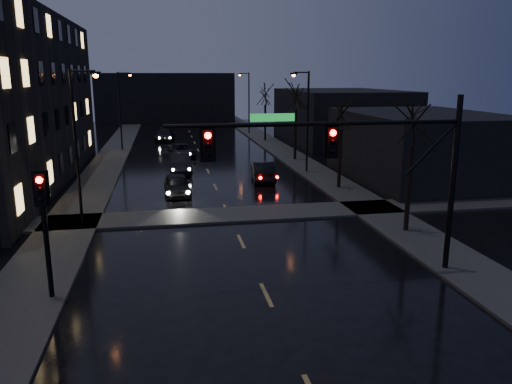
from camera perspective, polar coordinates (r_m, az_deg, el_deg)
name	(u,v)px	position (r m, az deg, el deg)	size (l,w,h in m)	color
sidewalk_left	(105,167)	(44.25, -16.89, 2.71)	(3.00, 140.00, 0.12)	#2D2D2B
sidewalk_right	(299,161)	(45.51, 4.90, 3.52)	(3.00, 140.00, 0.12)	#2D2D2B
sidewalk_cross	(229,215)	(28.04, -3.11, -2.61)	(40.00, 3.00, 0.12)	#2D2D2B
commercial_right_near	(421,146)	(39.46, 18.36, 4.98)	(10.00, 14.00, 5.00)	black
commercial_right_far	(340,116)	(60.02, 9.61, 8.56)	(12.00, 18.00, 6.00)	black
far_block	(166,98)	(86.35, -10.28, 10.57)	(22.00, 10.00, 8.00)	black
signal_mast	(363,154)	(18.92, 12.16, 4.30)	(11.11, 0.41, 7.00)	black
signal_pole_left	(44,217)	(18.37, -23.06, -2.67)	(0.35, 0.41, 4.53)	black
tree_near	(414,107)	(25.22, 17.66, 9.23)	(3.52, 3.52, 8.08)	black
tree_mid_a	(342,104)	(34.39, 9.78, 9.91)	(3.30, 3.30, 7.58)	black
tree_mid_b	(296,87)	(45.82, 4.61, 11.82)	(3.74, 3.74, 8.59)	black
tree_far	(265,89)	(59.47, 1.07, 11.65)	(3.43, 3.43, 7.88)	black
streetlight_l_near	(80,135)	(26.77, -19.50, 6.19)	(1.53, 0.28, 8.00)	black
streetlight_l_far	(122,104)	(53.52, -15.09, 9.65)	(1.53, 0.28, 8.00)	black
streetlight_r_mid	(305,113)	(39.91, 5.64, 8.96)	(1.53, 0.28, 8.00)	black
streetlight_r_far	(247,98)	(67.23, -1.00, 10.74)	(1.53, 0.28, 8.00)	black
oncoming_car_a	(177,185)	(33.14, -8.99, 0.84)	(1.63, 4.04, 1.38)	black
oncoming_car_b	(180,163)	(40.74, -8.64, 3.27)	(1.61, 4.63, 1.52)	black
oncoming_car_c	(182,151)	(48.42, -8.43, 4.70)	(2.12, 4.60, 1.28)	black
oncoming_car_d	(165,135)	(60.71, -10.41, 6.41)	(2.01, 4.96, 1.44)	black
lead_car	(263,171)	(37.05, 0.78, 2.39)	(1.55, 4.45, 1.47)	black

